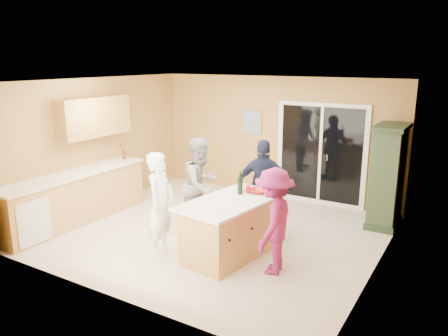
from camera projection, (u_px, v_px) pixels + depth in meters
The scene contains 22 objects.
floor at pixel (214, 231), 7.68m from camera, with size 5.50×5.50×0.00m, color silver.
ceiling at pixel (213, 81), 7.05m from camera, with size 5.50×5.00×0.10m, color white.
wall_back at pixel (275, 137), 9.45m from camera, with size 5.50×0.10×2.60m, color #D6B258.
wall_front at pixel (103, 199), 5.29m from camera, with size 5.50×0.10×2.60m, color #D6B258.
wall_left at pixel (97, 144), 8.73m from camera, with size 0.10×5.00×2.60m, color #D6B258.
wall_right at pixel (382, 183), 6.00m from camera, with size 0.10×5.00×2.60m, color #D6B258.
left_cabinet_run at pixel (69, 200), 7.92m from camera, with size 0.65×3.05×1.24m.
upper_cabinets at pixel (94, 117), 8.34m from camera, with size 0.35×1.60×0.75m, color tan.
sliding_door at pixel (321, 154), 8.96m from camera, with size 1.90×0.07×2.10m.
framed_picture at pixel (252, 122), 9.63m from camera, with size 0.46×0.04×0.56m.
kitchen_island at pixel (231, 230), 6.66m from camera, with size 1.15×1.82×0.90m.
green_hutch at pixel (388, 177), 7.81m from camera, with size 0.53×1.00×1.84m.
woman_white at pixel (161, 205), 6.58m from camera, with size 0.59×0.39×1.62m, color white.
woman_grey at pixel (201, 185), 7.52m from camera, with size 0.81×0.63×1.67m, color gray.
woman_navy at pixel (264, 186), 7.54m from camera, with size 0.95×0.40×1.63m, color #1C253E.
woman_magenta at pixel (274, 221), 6.07m from camera, with size 0.98×0.56×1.52m, color #9B2263.
serving_bowl at pixel (258, 191), 6.87m from camera, with size 0.27×0.27×0.07m, color #B32313.
tulip_vase at pixel (123, 150), 8.97m from camera, with size 0.19×0.13×0.37m, color red.
tumbler_near at pixel (240, 188), 6.97m from camera, with size 0.08×0.08×0.11m, color #B32313.
tumbler_far at pixel (248, 189), 6.90m from camera, with size 0.08×0.08×0.11m, color #B32313.
wine_bottle at pixel (240, 185), 6.80m from camera, with size 0.08×0.08×0.36m.
white_plate at pixel (249, 189), 7.06m from camera, with size 0.24×0.24×0.02m, color white.
Camera 1 is at (3.84, -6.07, 2.96)m, focal length 35.00 mm.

